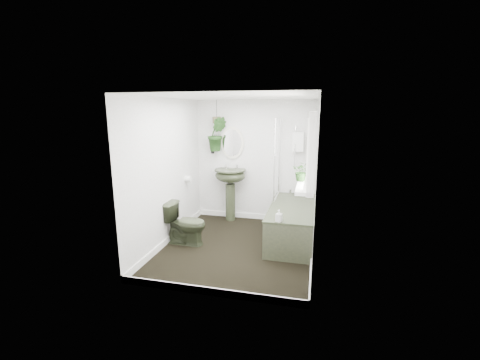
# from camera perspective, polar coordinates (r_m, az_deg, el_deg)

# --- Properties ---
(floor) EXTENTS (2.30, 2.80, 0.02)m
(floor) POSITION_cam_1_polar(r_m,az_deg,el_deg) (5.18, -0.40, -11.88)
(floor) COLOR black
(floor) RESTS_ON ground
(ceiling) EXTENTS (2.30, 2.80, 0.02)m
(ceiling) POSITION_cam_1_polar(r_m,az_deg,el_deg) (4.73, -0.44, 14.70)
(ceiling) COLOR white
(ceiling) RESTS_ON ground
(wall_back) EXTENTS (2.30, 0.02, 2.30)m
(wall_back) POSITION_cam_1_polar(r_m,az_deg,el_deg) (6.18, 2.74, 3.34)
(wall_back) COLOR white
(wall_back) RESTS_ON ground
(wall_front) EXTENTS (2.30, 0.02, 2.30)m
(wall_front) POSITION_cam_1_polar(r_m,az_deg,el_deg) (3.51, -5.98, -3.70)
(wall_front) COLOR white
(wall_front) RESTS_ON ground
(wall_left) EXTENTS (0.02, 2.80, 2.30)m
(wall_left) POSITION_cam_1_polar(r_m,az_deg,el_deg) (5.22, -12.88, 1.37)
(wall_left) COLOR white
(wall_left) RESTS_ON ground
(wall_right) EXTENTS (0.02, 2.80, 2.30)m
(wall_right) POSITION_cam_1_polar(r_m,az_deg,el_deg) (4.68, 13.49, 0.10)
(wall_right) COLOR white
(wall_right) RESTS_ON ground
(skirting) EXTENTS (2.30, 2.80, 0.10)m
(skirting) POSITION_cam_1_polar(r_m,az_deg,el_deg) (5.16, -0.40, -11.28)
(skirting) COLOR white
(skirting) RESTS_ON floor
(bathtub) EXTENTS (0.72, 1.72, 0.58)m
(bathtub) POSITION_cam_1_polar(r_m,az_deg,el_deg) (5.41, 9.22, -7.53)
(bathtub) COLOR #2C3321
(bathtub) RESTS_ON floor
(bath_screen) EXTENTS (0.04, 0.72, 1.40)m
(bath_screen) POSITION_cam_1_polar(r_m,az_deg,el_deg) (5.68, 6.63, 3.80)
(bath_screen) COLOR silver
(bath_screen) RESTS_ON bathtub
(shower_box) EXTENTS (0.20, 0.10, 0.35)m
(shower_box) POSITION_cam_1_polar(r_m,az_deg,el_deg) (5.96, 10.28, 6.70)
(shower_box) COLOR white
(shower_box) RESTS_ON wall_back
(oval_mirror) EXTENTS (0.46, 0.03, 0.62)m
(oval_mirror) POSITION_cam_1_polar(r_m,az_deg,el_deg) (6.19, -1.42, 6.64)
(oval_mirror) COLOR beige
(oval_mirror) RESTS_ON wall_back
(wall_sconce) EXTENTS (0.04, 0.04, 0.22)m
(wall_sconce) POSITION_cam_1_polar(r_m,az_deg,el_deg) (6.31, -4.97, 5.79)
(wall_sconce) COLOR black
(wall_sconce) RESTS_ON wall_back
(toilet_roll_holder) EXTENTS (0.11, 0.11, 0.11)m
(toilet_roll_holder) POSITION_cam_1_polar(r_m,az_deg,el_deg) (5.87, -9.23, 0.22)
(toilet_roll_holder) COLOR white
(toilet_roll_holder) RESTS_ON wall_left
(window_recess) EXTENTS (0.08, 1.00, 0.90)m
(window_recess) POSITION_cam_1_polar(r_m,az_deg,el_deg) (3.91, 12.77, 5.21)
(window_recess) COLOR white
(window_recess) RESTS_ON wall_right
(window_sill) EXTENTS (0.18, 1.00, 0.04)m
(window_sill) POSITION_cam_1_polar(r_m,az_deg,el_deg) (3.99, 11.48, -0.75)
(window_sill) COLOR white
(window_sill) RESTS_ON wall_right
(window_blinds) EXTENTS (0.01, 0.86, 0.76)m
(window_blinds) POSITION_cam_1_polar(r_m,az_deg,el_deg) (3.91, 12.11, 5.24)
(window_blinds) COLOR white
(window_blinds) RESTS_ON wall_right
(toilet) EXTENTS (0.68, 0.41, 0.68)m
(toilet) POSITION_cam_1_polar(r_m,az_deg,el_deg) (5.26, -9.66, -7.58)
(toilet) COLOR #2C3321
(toilet) RESTS_ON floor
(pedestal_sink) EXTENTS (0.69, 0.62, 1.02)m
(pedestal_sink) POSITION_cam_1_polar(r_m,az_deg,el_deg) (6.23, -1.73, -2.61)
(pedestal_sink) COLOR #2C3321
(pedestal_sink) RESTS_ON floor
(sill_plant) EXTENTS (0.22, 0.19, 0.24)m
(sill_plant) POSITION_cam_1_polar(r_m,az_deg,el_deg) (4.05, 10.91, 1.55)
(sill_plant) COLOR black
(sill_plant) RESTS_ON window_sill
(hanging_plant) EXTENTS (0.42, 0.37, 0.65)m
(hanging_plant) POSITION_cam_1_polar(r_m,az_deg,el_deg) (6.14, -4.11, 8.15)
(hanging_plant) COLOR black
(hanging_plant) RESTS_ON ceiling
(soap_bottle) EXTENTS (0.10, 0.10, 0.17)m
(soap_bottle) POSITION_cam_1_polar(r_m,az_deg,el_deg) (4.56, 6.93, -6.31)
(soap_bottle) COLOR black
(soap_bottle) RESTS_ON bathtub
(hanging_pot) EXTENTS (0.16, 0.16, 0.12)m
(hanging_pot) POSITION_cam_1_polar(r_m,az_deg,el_deg) (6.12, -4.15, 10.60)
(hanging_pot) COLOR brown
(hanging_pot) RESTS_ON ceiling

